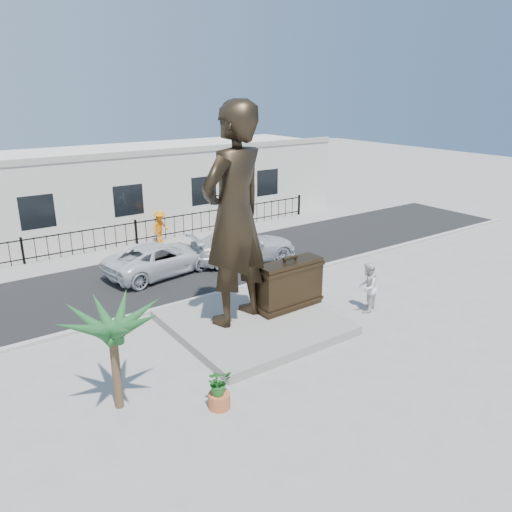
{
  "coord_description": "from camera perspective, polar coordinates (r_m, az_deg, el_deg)",
  "views": [
    {
      "loc": [
        -9.29,
        -11.15,
        7.72
      ],
      "look_at": [
        0.0,
        2.0,
        2.3
      ],
      "focal_mm": 35.0,
      "sensor_mm": 36.0,
      "label": 1
    }
  ],
  "objects": [
    {
      "name": "ground",
      "position": [
        16.44,
        4.08,
        -9.46
      ],
      "size": [
        100.0,
        100.0,
        0.0
      ],
      "primitive_type": "plane",
      "color": "#9E9991",
      "rests_on": "ground"
    },
    {
      "name": "street",
      "position": [
        22.64,
        -8.8,
        -1.55
      ],
      "size": [
        40.0,
        7.0,
        0.01
      ],
      "primitive_type": "cube",
      "color": "black",
      "rests_on": "ground"
    },
    {
      "name": "curb",
      "position": [
        19.75,
        -4.2,
        -4.28
      ],
      "size": [
        40.0,
        0.25,
        0.12
      ],
      "primitive_type": "cube",
      "color": "#A5A399",
      "rests_on": "ground"
    },
    {
      "name": "far_sidewalk",
      "position": [
        26.11,
        -12.77,
        0.95
      ],
      "size": [
        40.0,
        2.5,
        0.02
      ],
      "primitive_type": "cube",
      "color": "#9E9991",
      "rests_on": "ground"
    },
    {
      "name": "plinth",
      "position": [
        17.16,
        -0.4,
        -7.57
      ],
      "size": [
        5.2,
        5.2,
        0.3
      ],
      "primitive_type": "cube",
      "color": "gray",
      "rests_on": "ground"
    },
    {
      "name": "fence",
      "position": [
        26.66,
        -13.54,
        2.58
      ],
      "size": [
        22.0,
        0.1,
        1.2
      ],
      "primitive_type": "cube",
      "color": "black",
      "rests_on": "ground"
    },
    {
      "name": "building",
      "position": [
        30.15,
        -16.82,
        7.26
      ],
      "size": [
        28.0,
        7.0,
        4.4
      ],
      "primitive_type": "cube",
      "color": "silver",
      "rests_on": "ground"
    },
    {
      "name": "statue",
      "position": [
        15.86,
        -2.51,
        4.56
      ],
      "size": [
        2.97,
        2.35,
        7.15
      ],
      "primitive_type": "imported",
      "rotation": [
        0.0,
        0.0,
        3.41
      ],
      "color": "black",
      "rests_on": "plinth"
    },
    {
      "name": "suitcase",
      "position": [
        17.61,
        3.85,
        -3.29
      ],
      "size": [
        2.48,
        0.85,
        1.74
      ],
      "primitive_type": "cube",
      "rotation": [
        0.0,
        0.0,
        0.03
      ],
      "color": "#2F2213",
      "rests_on": "plinth"
    },
    {
      "name": "tourist",
      "position": [
        18.42,
        12.61,
        -3.49
      ],
      "size": [
        1.13,
        1.04,
        1.86
      ],
      "primitive_type": "imported",
      "rotation": [
        0.0,
        0.0,
        3.62
      ],
      "color": "silver",
      "rests_on": "ground"
    },
    {
      "name": "car_white",
      "position": [
        22.08,
        -10.84,
        -0.29
      ],
      "size": [
        5.24,
        3.03,
        1.37
      ],
      "primitive_type": "imported",
      "rotation": [
        0.0,
        0.0,
        1.73
      ],
      "color": "silver",
      "rests_on": "street"
    },
    {
      "name": "car_silver",
      "position": [
        23.31,
        -1.44,
        1.18
      ],
      "size": [
        5.35,
        2.95,
        1.47
      ],
      "primitive_type": "imported",
      "rotation": [
        0.0,
        0.0,
        1.39
      ],
      "color": "silver",
      "rests_on": "street"
    },
    {
      "name": "worker",
      "position": [
        26.51,
        -10.89,
        3.29
      ],
      "size": [
        1.27,
        1.06,
        1.7
      ],
      "primitive_type": "imported",
      "rotation": [
        0.0,
        0.0,
        0.47
      ],
      "color": "orange",
      "rests_on": "far_sidewalk"
    },
    {
      "name": "palm_tree",
      "position": [
        13.77,
        -15.3,
        -16.25
      ],
      "size": [
        1.8,
        1.8,
        3.2
      ],
      "primitive_type": null,
      "color": "#1C4D21",
      "rests_on": "ground"
    },
    {
      "name": "planter",
      "position": [
        13.21,
        -4.22,
        -16.14
      ],
      "size": [
        0.56,
        0.56,
        0.4
      ],
      "primitive_type": "cylinder",
      "color": "#BD5B32",
      "rests_on": "ground"
    },
    {
      "name": "shrub",
      "position": [
        12.91,
        -4.28,
        -14.17
      ],
      "size": [
        0.67,
        0.6,
        0.68
      ],
      "primitive_type": "imported",
      "rotation": [
        0.0,
        0.0,
        -0.11
      ],
      "color": "#236B23",
      "rests_on": "planter"
    }
  ]
}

